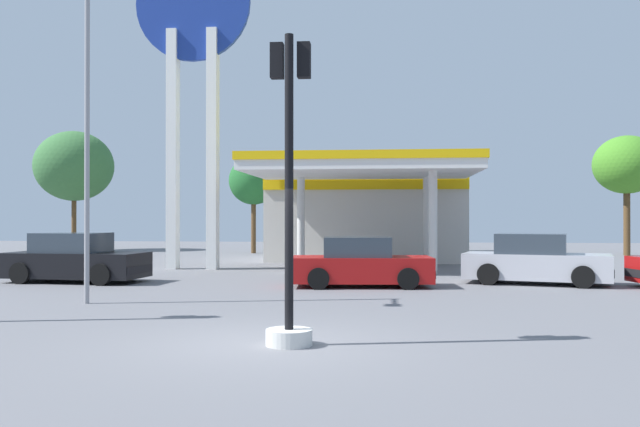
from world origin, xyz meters
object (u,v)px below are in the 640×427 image
at_px(traffic_signal_1, 289,227).
at_px(tree_1, 254,181).
at_px(car_2, 75,260).
at_px(corner_streetlamp, 84,109).
at_px(station_pole_sign, 193,36).
at_px(tree_0, 74,166).
at_px(car_0, 361,264).
at_px(car_1, 535,261).
at_px(tree_2, 422,185).
at_px(tree_3, 627,165).

distance_m(traffic_signal_1, tree_1, 27.97).
xyz_separation_m(car_2, corner_streetlamp, (2.70, -5.26, 3.87)).
xyz_separation_m(station_pole_sign, tree_1, (0.06, 11.94, -5.08)).
xyz_separation_m(traffic_signal_1, tree_0, (-17.63, 29.20, 3.32)).
xyz_separation_m(traffic_signal_1, tree_1, (-6.00, 27.23, 2.23)).
bearing_deg(car_2, car_0, -3.36).
bearing_deg(tree_1, traffic_signal_1, -77.58).
bearing_deg(corner_streetlamp, tree_1, 91.19).
height_order(car_1, tree_2, tree_2).
bearing_deg(tree_0, tree_3, -4.00).
distance_m(car_2, tree_3, 28.75).
xyz_separation_m(car_1, tree_3, (8.32, 16.41, 4.15)).
relative_size(car_1, traffic_signal_1, 0.93).
xyz_separation_m(tree_0, tree_3, (32.05, -2.24, -0.36)).
relative_size(car_0, tree_2, 0.74).
height_order(tree_3, corner_streetlamp, corner_streetlamp).
xyz_separation_m(tree_2, tree_3, (10.74, -2.53, 0.92)).
xyz_separation_m(station_pole_sign, tree_2, (9.73, 14.20, -5.28)).
distance_m(traffic_signal_1, tree_3, 30.71).
xyz_separation_m(car_2, tree_0, (-9.41, 19.46, 4.50)).
bearing_deg(car_0, car_2, 176.64).
distance_m(car_0, tree_1, 19.57).
relative_size(car_0, tree_3, 0.65).
bearing_deg(car_1, car_2, -176.76).
height_order(station_pole_sign, corner_streetlamp, station_pole_sign).
relative_size(tree_1, tree_2, 0.97).
xyz_separation_m(station_pole_sign, car_2, (-2.17, -5.55, -8.50)).
bearing_deg(corner_streetlamp, tree_0, 116.10).
bearing_deg(car_2, station_pole_sign, 68.66).
xyz_separation_m(car_0, tree_2, (2.87, 20.28, 3.26)).
distance_m(car_0, car_2, 9.05).
xyz_separation_m(car_1, tree_0, (-23.73, 18.65, 4.50)).
height_order(car_1, car_2, car_2).
relative_size(car_2, tree_1, 0.81).
distance_m(car_2, tree_1, 17.96).
relative_size(car_1, tree_3, 0.72).
bearing_deg(tree_1, corner_streetlamp, -88.81).
relative_size(car_1, tree_0, 0.63).
distance_m(car_1, tree_3, 18.86).
distance_m(station_pole_sign, traffic_signal_1, 18.00).
xyz_separation_m(tree_3, corner_streetlamp, (-19.94, -22.48, -0.27)).
bearing_deg(tree_0, car_2, -64.20).
distance_m(tree_0, corner_streetlamp, 27.53).
relative_size(station_pole_sign, tree_1, 2.57).
bearing_deg(car_1, tree_1, 125.95).
height_order(tree_0, corner_streetlamp, corner_streetlamp).
height_order(station_pole_sign, car_0, station_pole_sign).
relative_size(traffic_signal_1, tree_3, 0.77).
distance_m(traffic_signal_1, tree_0, 34.27).
bearing_deg(car_1, corner_streetlamp, -152.44).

